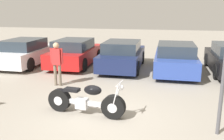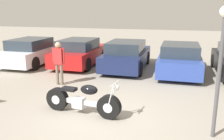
{
  "view_description": "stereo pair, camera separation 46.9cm",
  "coord_description": "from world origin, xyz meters",
  "px_view_note": "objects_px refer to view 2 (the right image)",
  "views": [
    {
      "loc": [
        1.65,
        -6.38,
        2.99
      ],
      "look_at": [
        -0.15,
        2.06,
        0.85
      ],
      "focal_mm": 40.0,
      "sensor_mm": 36.0,
      "label": 1
    },
    {
      "loc": [
        2.11,
        -6.27,
        2.99
      ],
      "look_at": [
        -0.15,
        2.06,
        0.85
      ],
      "focal_mm": 40.0,
      "sensor_mm": 36.0,
      "label": 2
    }
  ],
  "objects_px": {
    "parked_car_white": "(33,52)",
    "person_standing": "(59,60)",
    "parked_car_blue": "(180,59)",
    "parked_car_red": "(80,53)",
    "parked_car_navy": "(126,56)",
    "lamp_post": "(222,51)",
    "motorcycle": "(81,100)"
  },
  "relations": [
    {
      "from": "parked_car_red",
      "to": "parked_car_blue",
      "type": "bearing_deg",
      "value": -4.81
    },
    {
      "from": "parked_car_navy",
      "to": "lamp_post",
      "type": "bearing_deg",
      "value": -61.18
    },
    {
      "from": "parked_car_blue",
      "to": "parked_car_red",
      "type": "bearing_deg",
      "value": 175.19
    },
    {
      "from": "motorcycle",
      "to": "lamp_post",
      "type": "distance_m",
      "value": 3.93
    },
    {
      "from": "parked_car_white",
      "to": "parked_car_red",
      "type": "bearing_deg",
      "value": 10.12
    },
    {
      "from": "parked_car_white",
      "to": "lamp_post",
      "type": "xyz_separation_m",
      "value": [
        8.62,
        -5.98,
        1.4
      ]
    },
    {
      "from": "motorcycle",
      "to": "parked_car_red",
      "type": "distance_m",
      "value": 6.5
    },
    {
      "from": "parked_car_white",
      "to": "parked_car_blue",
      "type": "height_order",
      "value": "same"
    },
    {
      "from": "parked_car_white",
      "to": "lamp_post",
      "type": "bearing_deg",
      "value": -34.76
    },
    {
      "from": "motorcycle",
      "to": "lamp_post",
      "type": "height_order",
      "value": "lamp_post"
    },
    {
      "from": "parked_car_white",
      "to": "parked_car_blue",
      "type": "relative_size",
      "value": 1.0
    },
    {
      "from": "motorcycle",
      "to": "parked_car_blue",
      "type": "relative_size",
      "value": 0.56
    },
    {
      "from": "parked_car_red",
      "to": "lamp_post",
      "type": "xyz_separation_m",
      "value": [
        6.03,
        -6.44,
        1.4
      ]
    },
    {
      "from": "motorcycle",
      "to": "parked_car_white",
      "type": "distance_m",
      "value": 7.52
    },
    {
      "from": "lamp_post",
      "to": "person_standing",
      "type": "distance_m",
      "value": 6.24
    },
    {
      "from": "parked_car_navy",
      "to": "parked_car_blue",
      "type": "bearing_deg",
      "value": -5.26
    },
    {
      "from": "parked_car_navy",
      "to": "person_standing",
      "type": "height_order",
      "value": "person_standing"
    },
    {
      "from": "motorcycle",
      "to": "parked_car_red",
      "type": "bearing_deg",
      "value": 112.55
    },
    {
      "from": "parked_car_navy",
      "to": "parked_car_blue",
      "type": "height_order",
      "value": "same"
    },
    {
      "from": "lamp_post",
      "to": "parked_car_blue",
      "type": "bearing_deg",
      "value": 98.0
    },
    {
      "from": "parked_car_red",
      "to": "parked_car_navy",
      "type": "relative_size",
      "value": 1.0
    },
    {
      "from": "parked_car_blue",
      "to": "person_standing",
      "type": "height_order",
      "value": "person_standing"
    },
    {
      "from": "parked_car_navy",
      "to": "parked_car_blue",
      "type": "distance_m",
      "value": 2.6
    },
    {
      "from": "parked_car_blue",
      "to": "lamp_post",
      "type": "relative_size",
      "value": 1.39
    },
    {
      "from": "parked_car_white",
      "to": "parked_car_red",
      "type": "xyz_separation_m",
      "value": [
        2.59,
        0.46,
        0.0
      ]
    },
    {
      "from": "parked_car_blue",
      "to": "parked_car_navy",
      "type": "bearing_deg",
      "value": 174.74
    },
    {
      "from": "parked_car_white",
      "to": "person_standing",
      "type": "xyz_separation_m",
      "value": [
        3.17,
        -3.12,
        0.35
      ]
    },
    {
      "from": "parked_car_red",
      "to": "parked_car_navy",
      "type": "height_order",
      "value": "same"
    },
    {
      "from": "parked_car_red",
      "to": "lamp_post",
      "type": "bearing_deg",
      "value": -46.91
    },
    {
      "from": "motorcycle",
      "to": "lamp_post",
      "type": "relative_size",
      "value": 0.78
    },
    {
      "from": "person_standing",
      "to": "motorcycle",
      "type": "bearing_deg",
      "value": -51.65
    },
    {
      "from": "person_standing",
      "to": "parked_car_navy",
      "type": "bearing_deg",
      "value": 59.25
    }
  ]
}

